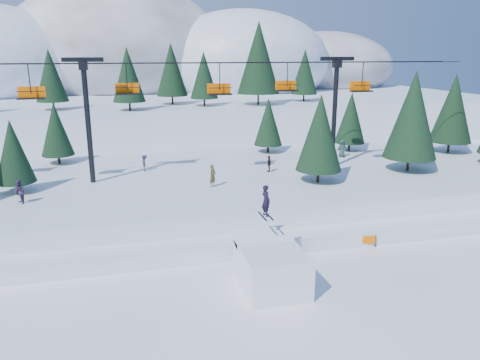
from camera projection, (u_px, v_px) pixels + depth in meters
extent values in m
plane|color=white|center=(253.00, 300.00, 25.70)|extent=(160.00, 160.00, 0.00)
cube|color=white|center=(198.00, 189.00, 42.19)|extent=(70.00, 22.00, 2.50)
cube|color=white|center=(222.00, 237.00, 33.03)|extent=(70.00, 6.00, 1.10)
cube|color=white|center=(154.00, 108.00, 88.44)|extent=(110.00, 60.00, 6.00)
ellipsoid|color=#605B59|center=(118.00, 52.00, 93.64)|extent=(44.00, 39.60, 26.40)
ellipsoid|color=white|center=(244.00, 61.00, 92.41)|extent=(34.00, 30.60, 19.72)
ellipsoid|color=#605B59|center=(324.00, 67.00, 103.16)|extent=(30.00, 27.00, 15.00)
cylinder|color=black|center=(130.00, 106.00, 59.55)|extent=(0.26, 0.26, 1.10)
cone|color=#19381E|center=(128.00, 75.00, 58.51)|extent=(4.08, 4.08, 6.74)
cylinder|color=black|center=(204.00, 102.00, 64.67)|extent=(0.26, 0.26, 1.03)
cone|color=#19381E|center=(204.00, 75.00, 63.70)|extent=(3.82, 3.82, 6.31)
cylinder|color=black|center=(258.00, 99.00, 66.01)|extent=(0.26, 0.26, 1.59)
cone|color=#19381E|center=(259.00, 57.00, 64.51)|extent=(5.90, 5.90, 9.76)
cylinder|color=black|center=(54.00, 106.00, 60.08)|extent=(0.26, 0.26, 1.07)
cone|color=#19381E|center=(50.00, 75.00, 59.07)|extent=(3.99, 3.99, 6.59)
cylinder|color=black|center=(304.00, 98.00, 70.92)|extent=(0.26, 0.26, 1.07)
cone|color=#19381E|center=(305.00, 72.00, 69.92)|extent=(3.97, 3.97, 6.57)
cylinder|color=black|center=(173.00, 100.00, 66.72)|extent=(0.26, 0.26, 1.19)
cone|color=#19381E|center=(171.00, 69.00, 65.60)|extent=(4.42, 4.42, 7.31)
cube|color=white|center=(272.00, 269.00, 26.71)|extent=(3.48, 4.30, 2.36)
cube|color=white|center=(262.00, 237.00, 28.11)|extent=(3.48, 1.51, 0.84)
imported|color=black|center=(266.00, 200.00, 27.27)|extent=(0.62, 0.78, 1.88)
cube|color=black|center=(262.00, 216.00, 27.48)|extent=(0.11, 1.65, 0.03)
cube|color=black|center=(269.00, 216.00, 27.57)|extent=(0.11, 1.65, 0.03)
cylinder|color=black|center=(88.00, 124.00, 38.38)|extent=(0.44, 0.44, 10.00)
cube|color=black|center=(83.00, 60.00, 37.04)|extent=(3.20, 0.35, 0.35)
cube|color=black|center=(83.00, 65.00, 37.16)|extent=(0.70, 0.70, 0.70)
cylinder|color=black|center=(334.00, 115.00, 43.66)|extent=(0.44, 0.44, 10.00)
cube|color=black|center=(337.00, 59.00, 42.32)|extent=(3.20, 0.35, 0.35)
cube|color=black|center=(337.00, 64.00, 42.43)|extent=(0.70, 0.70, 0.70)
cylinder|color=black|center=(221.00, 63.00, 38.63)|extent=(46.00, 0.06, 0.06)
cylinder|color=black|center=(216.00, 62.00, 40.88)|extent=(46.00, 0.06, 0.06)
cylinder|color=black|center=(29.00, 79.00, 35.35)|extent=(0.08, 0.08, 2.20)
cube|color=black|center=(32.00, 98.00, 35.73)|extent=(2.00, 0.75, 0.12)
cube|color=#FF6800|center=(32.00, 92.00, 35.97)|extent=(2.00, 0.10, 0.85)
cylinder|color=black|center=(30.00, 91.00, 35.26)|extent=(2.00, 0.06, 0.06)
cylinder|color=black|center=(127.00, 76.00, 39.33)|extent=(0.08, 0.08, 2.20)
cube|color=black|center=(128.00, 94.00, 39.71)|extent=(2.00, 0.75, 0.12)
cube|color=#FF6800|center=(127.00, 88.00, 39.94)|extent=(2.00, 0.10, 0.85)
cylinder|color=black|center=(127.00, 88.00, 39.24)|extent=(2.00, 0.06, 0.06)
cylinder|color=black|center=(220.00, 77.00, 38.88)|extent=(0.08, 0.08, 2.20)
cube|color=black|center=(220.00, 94.00, 39.27)|extent=(2.00, 0.75, 0.12)
cube|color=#FF6800|center=(219.00, 88.00, 39.50)|extent=(2.00, 0.10, 0.85)
cylinder|color=black|center=(221.00, 88.00, 38.79)|extent=(2.00, 0.06, 0.06)
cylinder|color=black|center=(287.00, 74.00, 42.77)|extent=(0.08, 0.08, 2.20)
cube|color=black|center=(287.00, 90.00, 43.15)|extent=(2.00, 0.75, 0.12)
cube|color=#FF6800|center=(286.00, 85.00, 43.39)|extent=(2.00, 0.10, 0.85)
cylinder|color=black|center=(288.00, 85.00, 42.68)|extent=(2.00, 0.06, 0.06)
cylinder|color=black|center=(363.00, 75.00, 42.04)|extent=(0.08, 0.08, 2.20)
cube|color=black|center=(362.00, 91.00, 42.42)|extent=(2.00, 0.75, 0.12)
cube|color=#FF6800|center=(360.00, 86.00, 42.66)|extent=(2.00, 0.10, 0.85)
cylinder|color=black|center=(364.00, 85.00, 41.95)|extent=(2.00, 0.06, 0.06)
cylinder|color=black|center=(408.00, 164.00, 43.38)|extent=(0.26, 0.26, 1.28)
cone|color=#19381E|center=(413.00, 115.00, 42.17)|extent=(4.76, 4.76, 7.87)
cylinder|color=black|center=(416.00, 156.00, 47.69)|extent=(0.26, 0.26, 0.86)
cone|color=#19381E|center=(419.00, 126.00, 46.88)|extent=(3.18, 3.18, 5.26)
cylinder|color=black|center=(448.00, 147.00, 51.45)|extent=(0.26, 0.26, 1.19)
cone|color=#19381E|center=(453.00, 108.00, 50.33)|extent=(4.43, 4.43, 7.32)
cylinder|color=black|center=(349.00, 147.00, 52.39)|extent=(0.26, 0.26, 0.91)
cone|color=#19381E|center=(351.00, 118.00, 51.53)|extent=(3.37, 3.37, 5.57)
cylinder|color=black|center=(59.00, 159.00, 46.34)|extent=(0.26, 0.26, 0.84)
cone|color=#19381E|center=(56.00, 129.00, 45.55)|extent=(3.13, 3.13, 5.18)
cylinder|color=black|center=(268.00, 149.00, 51.51)|extent=(0.26, 0.26, 0.83)
cone|color=#19381E|center=(268.00, 122.00, 50.72)|extent=(3.09, 3.09, 5.11)
cylinder|color=black|center=(18.00, 187.00, 36.82)|extent=(0.26, 0.26, 0.80)
cone|color=#19381E|center=(13.00, 151.00, 36.06)|extent=(2.99, 2.99, 4.94)
cylinder|color=black|center=(318.00, 176.00, 39.75)|extent=(0.26, 0.26, 1.04)
cone|color=#19381E|center=(320.00, 133.00, 38.77)|extent=(3.85, 3.85, 6.37)
imported|color=#213A3A|center=(342.00, 148.00, 49.03)|extent=(1.05, 1.07, 1.86)
imported|color=#36211B|center=(269.00, 164.00, 43.01)|extent=(0.76, 0.96, 1.52)
imported|color=brown|center=(213.00, 176.00, 38.08)|extent=(0.81, 0.79, 1.87)
imported|color=#222942|center=(145.00, 163.00, 43.32)|extent=(0.58, 0.98, 1.50)
imported|color=#372844|center=(20.00, 192.00, 33.83)|extent=(0.99, 1.08, 1.78)
imported|color=#1A3129|center=(320.00, 152.00, 47.86)|extent=(0.88, 0.89, 1.55)
cylinder|color=black|center=(336.00, 242.00, 32.44)|extent=(0.06, 0.06, 0.90)
cylinder|color=black|center=(375.00, 241.00, 32.56)|extent=(0.06, 0.06, 0.90)
cube|color=#FF6800|center=(356.00, 240.00, 32.47)|extent=(2.75, 0.61, 0.55)
cylinder|color=black|center=(353.00, 239.00, 32.95)|extent=(0.06, 0.06, 0.90)
cylinder|color=black|center=(387.00, 234.00, 33.76)|extent=(0.06, 0.06, 0.90)
cube|color=#FF6800|center=(370.00, 235.00, 33.33)|extent=(2.80, 0.18, 0.55)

